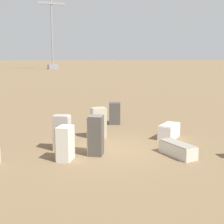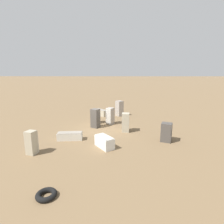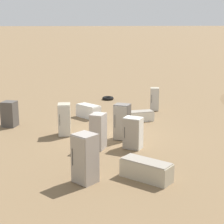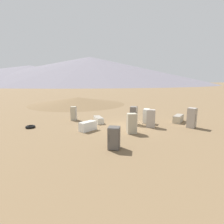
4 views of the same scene
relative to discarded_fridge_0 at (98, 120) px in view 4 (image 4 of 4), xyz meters
The scene contains 15 objects.
ground_plane 3.22m from the discarded_fridge_0, 145.69° to the left, with size 1000.00×1000.00×0.00m, color brown.
mountain_ridge_0 262.68m from the discarded_fridge_0, 94.27° to the right, with size 353.05×353.05×41.12m.
mountain_ridge_1 247.70m from the discarded_fridge_0, 75.30° to the right, with size 282.79×282.79×25.15m.
dirt_mound 15.72m from the discarded_fridge_0, 82.81° to the right, with size 17.57×17.57×1.27m.
discarded_fridge_0 is the anchor object (origin of this frame).
discarded_fridge_1 3.68m from the discarded_fridge_0, 155.73° to the left, with size 0.91×0.94×1.77m.
discarded_fridge_2 8.36m from the discarded_fridge_0, behind, with size 1.86×1.87×0.73m.
discarded_fridge_3 3.06m from the discarded_fridge_0, 33.53° to the right, with size 0.70×0.67×1.50m.
discarded_fridge_4 5.36m from the discarded_fridge_0, 148.28° to the left, with size 0.94×0.87×1.65m.
discarded_fridge_5 4.86m from the discarded_fridge_0, 117.26° to the left, with size 0.80×0.66×1.65m.
discarded_fridge_6 4.94m from the discarded_fridge_0, 165.43° to the left, with size 0.93×0.98×1.47m.
discarded_fridge_7 7.29m from the discarded_fridge_0, 90.61° to the left, with size 0.93×0.95×1.41m.
discarded_fridge_8 8.98m from the discarded_fridge_0, 155.75° to the left, with size 1.03×1.03×1.82m.
discarded_fridge_9 3.06m from the discarded_fridge_0, 65.39° to the left, with size 1.63×1.49×0.79m.
scrap_tire 6.46m from the discarded_fridge_0, ahead, with size 0.86×0.86×0.22m.
Camera 4 is at (4.79, 15.78, 4.22)m, focal length 28.00 mm.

